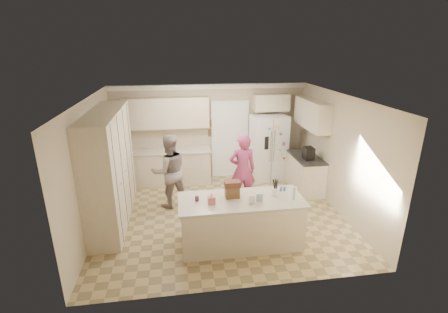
{
  "coord_description": "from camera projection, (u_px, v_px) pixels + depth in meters",
  "views": [
    {
      "loc": [
        -0.89,
        -6.29,
        3.59
      ],
      "look_at": [
        0.1,
        0.35,
        1.25
      ],
      "focal_mm": 26.0,
      "sensor_mm": 36.0,
      "label": 1
    }
  ],
  "objects": [
    {
      "name": "floor",
      "position": [
        222.0,
        215.0,
        7.19
      ],
      "size": [
        5.2,
        4.6,
        0.02
      ],
      "primitive_type": "cube",
      "color": "tan",
      "rests_on": "ground"
    },
    {
      "name": "dollhouse_roof",
      "position": [
        232.0,
        184.0,
        5.86
      ],
      "size": [
        0.28,
        0.2,
        0.1
      ],
      "primitive_type": "cube",
      "color": "#592D1E",
      "rests_on": "dollhouse_body"
    },
    {
      "name": "doorway_casing",
      "position": [
        230.0,
        140.0,
        9.01
      ],
      "size": [
        1.02,
        0.03,
        2.22
      ],
      "primitive_type": "cube",
      "color": "white",
      "rests_on": "floor"
    },
    {
      "name": "right_upper_cab",
      "position": [
        312.0,
        114.0,
        8.0
      ],
      "size": [
        0.35,
        1.5,
        0.7
      ],
      "primitive_type": "cube",
      "color": "beige",
      "rests_on": "wall_right"
    },
    {
      "name": "greeting_card_b",
      "position": [
        259.0,
        198.0,
        5.75
      ],
      "size": [
        0.12,
        0.05,
        0.16
      ],
      "primitive_type": "cube",
      "rotation": [
        0.15,
        0.0,
        -0.1
      ],
      "color": "silver",
      "rests_on": "island_top"
    },
    {
      "name": "island_top",
      "position": [
        241.0,
        200.0,
        5.89
      ],
      "size": [
        2.28,
        0.96,
        0.05
      ],
      "primitive_type": "cube",
      "color": "beige",
      "rests_on": "island_base"
    },
    {
      "name": "wall_frame_lower",
      "position": [
        211.0,
        133.0,
        8.89
      ],
      "size": [
        0.15,
        0.02,
        0.2
      ],
      "primitive_type": "cube",
      "color": "brown",
      "rests_on": "wall_back"
    },
    {
      "name": "fridge_dispenser",
      "position": [
        264.0,
        143.0,
        8.42
      ],
      "size": [
        0.22,
        0.03,
        0.35
      ],
      "primitive_type": "cube",
      "color": "black",
      "rests_on": "refrigerator"
    },
    {
      "name": "fridge_handle_r",
      "position": [
        274.0,
        146.0,
        8.49
      ],
      "size": [
        0.02,
        0.02,
        0.85
      ],
      "primitive_type": "cylinder",
      "color": "silver",
      "rests_on": "refrigerator"
    },
    {
      "name": "wall_right",
      "position": [
        339.0,
        154.0,
        7.12
      ],
      "size": [
        0.02,
        4.6,
        2.6
      ],
      "primitive_type": "cube",
      "color": "#C4B496",
      "rests_on": "ground"
    },
    {
      "name": "over_fridge_cab",
      "position": [
        271.0,
        102.0,
        8.71
      ],
      "size": [
        0.95,
        0.35,
        0.45
      ],
      "primitive_type": "cube",
      "color": "beige",
      "rests_on": "wall_back"
    },
    {
      "name": "dollhouse_body",
      "position": [
        232.0,
        192.0,
        5.92
      ],
      "size": [
        0.26,
        0.18,
        0.22
      ],
      "primitive_type": "cube",
      "color": "brown",
      "rests_on": "island_top"
    },
    {
      "name": "fridge_handle_l",
      "position": [
        271.0,
        147.0,
        8.47
      ],
      "size": [
        0.02,
        0.02,
        0.85
      ],
      "primitive_type": "cylinder",
      "color": "silver",
      "rests_on": "refrigerator"
    },
    {
      "name": "wall_back",
      "position": [
        210.0,
        132.0,
        8.91
      ],
      "size": [
        5.2,
        0.02,
        2.6
      ],
      "primitive_type": "cube",
      "color": "#C4B496",
      "rests_on": "ground"
    },
    {
      "name": "back_base_cab",
      "position": [
        169.0,
        167.0,
        8.75
      ],
      "size": [
        2.2,
        0.6,
        0.88
      ],
      "primitive_type": "cube",
      "color": "beige",
      "rests_on": "floor"
    },
    {
      "name": "refrigerator",
      "position": [
        268.0,
        148.0,
        8.88
      ],
      "size": [
        0.98,
        0.81,
        1.8
      ],
      "primitive_type": "cube",
      "rotation": [
        0.0,
        0.0,
        0.12
      ],
      "color": "white",
      "rests_on": "floor"
    },
    {
      "name": "fridge_seam",
      "position": [
        272.0,
        152.0,
        8.54
      ],
      "size": [
        0.02,
        0.02,
        1.78
      ],
      "primitive_type": "cube",
      "color": "gray",
      "rests_on": "refrigerator"
    },
    {
      "name": "tissue_plume",
      "position": [
        212.0,
        194.0,
        5.65
      ],
      "size": [
        0.08,
        0.08,
        0.08
      ],
      "primitive_type": "cone",
      "color": "white",
      "rests_on": "tissue_box"
    },
    {
      "name": "ceiling",
      "position": [
        222.0,
        97.0,
        6.32
      ],
      "size": [
        5.2,
        4.6,
        0.02
      ],
      "primitive_type": "cube",
      "color": "white",
      "rests_on": "wall_back"
    },
    {
      "name": "pantry_bank",
      "position": [
        110.0,
        168.0,
        6.66
      ],
      "size": [
        0.6,
        2.6,
        2.35
      ],
      "primitive_type": "cube",
      "color": "beige",
      "rests_on": "floor"
    },
    {
      "name": "shaker_pepper",
      "position": [
        285.0,
        189.0,
        6.19
      ],
      "size": [
        0.05,
        0.05,
        0.09
      ],
      "primitive_type": "cylinder",
      "color": "#43669C",
      "rests_on": "island_top"
    },
    {
      "name": "greeting_card_a",
      "position": [
        252.0,
        199.0,
        5.69
      ],
      "size": [
        0.12,
        0.06,
        0.16
      ],
      "primitive_type": "cube",
      "rotation": [
        0.15,
        0.0,
        0.2
      ],
      "color": "white",
      "rests_on": "island_top"
    },
    {
      "name": "teen_girl",
      "position": [
        242.0,
        170.0,
        7.44
      ],
      "size": [
        0.62,
        0.41,
        1.69
      ],
      "primitive_type": "imported",
      "rotation": [
        0.0,
        0.0,
        3.14
      ],
      "color": "#A73B46",
      "rests_on": "floor"
    },
    {
      "name": "wall_frame_upper",
      "position": [
        211.0,
        123.0,
        8.8
      ],
      "size": [
        0.15,
        0.02,
        0.2
      ],
      "primitive_type": "cube",
      "color": "brown",
      "rests_on": "wall_back"
    },
    {
      "name": "back_countertop",
      "position": [
        168.0,
        151.0,
        8.59
      ],
      "size": [
        2.24,
        0.63,
        0.04
      ],
      "primitive_type": "cube",
      "color": "beige",
      "rests_on": "back_base_cab"
    },
    {
      "name": "crown_back",
      "position": [
        209.0,
        87.0,
        8.46
      ],
      "size": [
        5.2,
        0.08,
        0.12
      ],
      "primitive_type": "cube",
      "color": "white",
      "rests_on": "wall_back"
    },
    {
      "name": "teen_boy",
      "position": [
        169.0,
        171.0,
        7.35
      ],
      "size": [
        0.97,
        0.84,
        1.71
      ],
      "primitive_type": "imported",
      "rotation": [
        0.0,
        0.0,
        3.4
      ],
      "color": "gray",
      "rests_on": "floor"
    },
    {
      "name": "fridge_magnets",
      "position": [
        272.0,
        152.0,
        8.54
      ],
      "size": [
        0.76,
        0.02,
        1.44
      ],
      "primitive_type": null,
      "color": "tan",
      "rests_on": "refrigerator"
    },
    {
      "name": "water_bottle",
      "position": [
        295.0,
        193.0,
        5.83
      ],
      "size": [
        0.07,
        0.07,
        0.24
      ],
      "primitive_type": "cylinder",
      "color": "silver",
      "rests_on": "island_top"
    },
    {
      "name": "wall_front",
      "position": [
        245.0,
        214.0,
        4.6
      ],
      "size": [
        5.2,
        0.02,
        2.6
      ],
      "primitive_type": "cube",
      "color": "#C4B496",
      "rests_on": "ground"
    },
    {
      "name": "doorway_opening",
      "position": [
        230.0,
        140.0,
        9.04
      ],
      "size": [
        0.9,
        0.06,
        2.1
      ],
      "primitive_type": "cube",
      "color": "black",
      "rests_on": "floor"
    },
    {
      "name": "right_base_cab",
      "position": [
        305.0,
        174.0,
        8.29
      ],
      "size": [
        0.6,
        1.2,
        0.88
      ],
      "primitive_type": "cube",
      "color": "beige",
      "rests_on": "floor"
    },
    {
      "name": "shaker_salt",
      "position": [
        281.0,
        189.0,
        6.18
      ],
      "size": [
        0.05,
        0.05,
        0.09
      ],
      "primitive_type": "cylinder",
      "color": "#43669C",
      "rests_on": "island_top"
    },
    {
      "name": "jam_jar",
      "position": [
        197.0,
        199.0,
        5.8
      ],
      "size": [
        0.07,
        0.07,
        0.09
      ],
      "primitive_type": "cylinder",
      "color": "#59263F",
      "rests_on": "island_top"
    },
    {
      "name": "tissue_box",
      "position": [
        212.0,
        200.0,
        5.69
      ],
      "size": [
        0.13,
        0.13,
        0.14
      ],
      "primitive_type": "cube",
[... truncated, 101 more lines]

